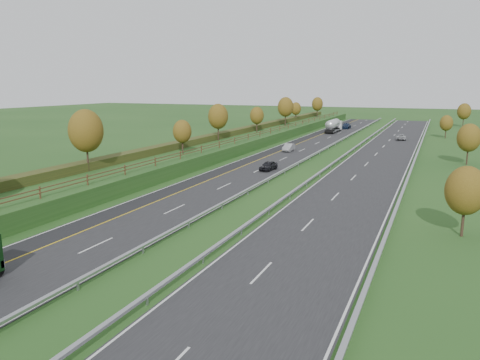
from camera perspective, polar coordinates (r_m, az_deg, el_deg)
The scene contains 18 objects.
ground at distance 75.13m, azimuth 9.24°, elevation 1.79°, with size 400.00×400.00×0.00m, color #204819.
near_carriageway at distance 82.06m, azimuth 4.67°, elevation 2.73°, with size 10.50×200.00×0.04m, color black.
far_carriageway at distance 78.50m, azimuth 16.17°, elevation 1.91°, with size 10.50×200.00×0.04m, color black.
hard_shoulder at distance 83.31m, azimuth 2.22°, elevation 2.89°, with size 3.00×200.00×0.04m, color black.
lane_markings at distance 80.18m, azimuth 8.98°, elevation 2.44°, with size 26.75×200.00×0.01m.
embankment_left at distance 86.86m, azimuth -3.50°, elevation 3.89°, with size 12.00×200.00×2.00m, color #204819.
hedge_left at distance 87.58m, azimuth -4.69°, elevation 4.96°, with size 2.20×180.00×1.10m, color #2D3817.
fence_left at distance 84.37m, azimuth -0.89°, elevation 4.86°, with size 0.12×189.06×1.20m.
median_barrier_near at distance 80.37m, azimuth 8.53°, elevation 2.88°, with size 0.32×200.00×0.71m.
median_barrier_far at distance 79.27m, azimuth 12.10°, elevation 2.63°, with size 0.32×200.00×0.71m.
outer_barrier_far at distance 77.94m, azimuth 20.42°, elevation 2.02°, with size 0.32×200.00×0.71m.
trees_left at distance 83.16m, azimuth -4.37°, elevation 7.25°, with size 6.64×164.30×7.66m.
trees_far at distance 106.57m, azimuth 25.44°, elevation 5.97°, with size 8.45×118.60×7.12m.
road_tanker at distance 128.25m, azimuth 11.34°, elevation 6.55°, with size 2.40×11.22×3.46m.
car_dark_near at distance 69.68m, azimuth 3.49°, elevation 1.76°, with size 1.62×4.03×1.37m, color black.
car_silver_mid at distance 90.23m, azimuth 5.96°, elevation 3.98°, with size 1.51×4.34×1.43m, color #98989C.
car_small_far at distance 139.67m, azimuth 12.80°, elevation 6.44°, with size 2.15×5.28×1.53m, color #121F39.
car_oncoming at distance 114.50m, azimuth 19.02°, elevation 4.97°, with size 2.13×4.62×1.28m, color #A9AAAE.
Camera 1 is at (25.60, -16.96, 12.54)m, focal length 35.00 mm.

